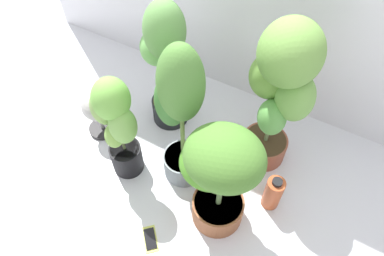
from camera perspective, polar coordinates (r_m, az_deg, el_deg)
name	(u,v)px	position (r m, az deg, el deg)	size (l,w,h in m)	color
ground_plane	(181,183)	(2.11, -1.81, -8.79)	(8.00, 8.00, 0.00)	silver
potted_plant_front_right	(219,171)	(1.64, 4.30, -6.95)	(0.44, 0.37, 0.71)	brown
potted_plant_front_left	(117,124)	(1.86, -11.96, 0.63)	(0.32, 0.22, 0.73)	black
potted_plant_center	(179,111)	(1.71, -2.02, 2.68)	(0.28, 0.23, 0.96)	slate
potted_plant_back_right	(281,88)	(1.79, 14.04, 6.16)	(0.40, 0.34, 0.98)	brown
potted_plant_back_left	(165,59)	(2.03, -4.40, 11.01)	(0.34, 0.29, 0.88)	black
cell_phone	(150,239)	(1.98, -6.70, -17.21)	(0.15, 0.15, 0.01)	#C6CA52
floor_fan	(97,109)	(2.23, -14.95, 2.88)	(0.20, 0.20, 0.32)	#252325
nutrient_bottle	(273,193)	(1.99, 12.83, -10.09)	(0.10, 0.10, 0.25)	#B9512A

